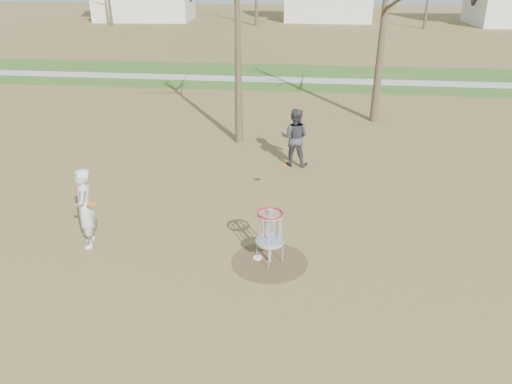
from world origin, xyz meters
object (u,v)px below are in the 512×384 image
disc_golf_basket (270,228)px  player_standing (85,209)px  player_throwing (295,137)px  disc_grounded (257,258)px

disc_golf_basket → player_standing: bearing=176.7°
player_throwing → disc_golf_basket: player_throwing is taller
player_standing → disc_golf_basket: player_standing is taller
player_throwing → player_standing: bearing=60.3°
player_standing → disc_grounded: bearing=68.7°
player_standing → player_throwing: player_standing is taller
disc_golf_basket → disc_grounded: bearing=157.7°
player_throwing → disc_golf_basket: (-0.26, -6.29, -0.08)m
disc_grounded → player_standing: bearing=178.1°
disc_grounded → disc_golf_basket: size_ratio=0.16×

